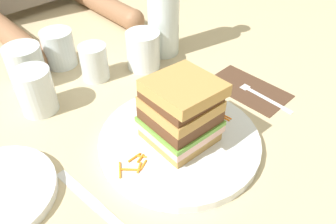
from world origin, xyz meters
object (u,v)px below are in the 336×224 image
Objects in this scene: empty_tumbler_0 at (26,66)px; empty_tumbler_3 at (94,62)px; fork at (257,92)px; juice_glass at (143,52)px; sandwich at (181,112)px; empty_tumbler_2 at (59,48)px; empty_tumbler_1 at (36,91)px; napkin_dark at (248,89)px; main_plate at (179,141)px; knife at (101,209)px.

empty_tumbler_3 is (0.12, -0.08, -0.01)m from empty_tumbler_0.
fork is 0.27m from juice_glass.
sandwich is 0.76× the size of fork.
empty_tumbler_2 reaches higher than fork.
sandwich is 0.28m from empty_tumbler_3.
sandwich is 1.38× the size of empty_tumbler_1.
juice_glass reaches higher than napkin_dark.
main_plate reaches higher than napkin_dark.
empty_tumbler_3 is at bearing 57.33° from knife.
fork is at bearing -52.90° from empty_tumbler_3.
main_plate is 3.35× the size of empty_tumbler_2.
juice_glass reaches higher than knife.
empty_tumbler_3 reaches higher than knife.
empty_tumbler_3 is at bearing 129.39° from napkin_dark.
empty_tumbler_0 is 0.09m from empty_tumbler_2.
empty_tumbler_1 is 1.07× the size of empty_tumbler_2.
sandwich reaches higher than empty_tumbler_2.
empty_tumbler_3 is at bearing 87.98° from sandwich.
sandwich is at bearing -175.63° from napkin_dark.
knife is (-0.41, -0.01, -0.00)m from fork.
empty_tumbler_2 is (0.09, 0.02, -0.00)m from empty_tumbler_0.
empty_tumbler_0 is at bearing 152.96° from juice_glass.
empty_tumbler_0 reaches higher than fork.
napkin_dark is 1.89× the size of empty_tumbler_0.
empty_tumbler_2 reaches higher than empty_tumbler_3.
fork is 0.46m from empty_tumbler_2.
empty_tumbler_3 is (0.19, 0.30, 0.04)m from knife.
empty_tumbler_0 is at bearing 106.97° from main_plate.
napkin_dark is at bearing -56.27° from empty_tumbler_2.
main_plate is 3.57× the size of empty_tumbler_3.
fork is 0.36m from empty_tumbler_3.
sandwich is at bearing 178.74° from fork.
empty_tumbler_1 is at bearing -133.51° from empty_tumbler_2.
main_plate is at bearing 81.66° from sandwich.
napkin_dark is 0.25m from juice_glass.
empty_tumbler_1 is at bearing -172.60° from empty_tumbler_3.
sandwich is 1.46× the size of juice_glass.
empty_tumbler_2 is (0.12, 0.12, -0.00)m from empty_tumbler_1.
empty_tumbler_0 reaches higher than empty_tumbler_2.
empty_tumbler_2 is 0.11m from empty_tumbler_3.
empty_tumbler_1 is at bearing 145.94° from napkin_dark.
main_plate is 3.12× the size of empty_tumbler_1.
empty_tumbler_0 is at bearing 146.26° from empty_tumbler_3.
sandwich is at bearing -87.16° from empty_tumbler_2.
main_plate is 1.43× the size of knife.
napkin_dark is at bearing 4.37° from sandwich.
juice_glass is at bearing -45.46° from empty_tumbler_2.
juice_glass is (0.12, 0.24, -0.04)m from sandwich.
sandwich is 0.39m from empty_tumbler_2.
fork is at bearing 1.64° from knife.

